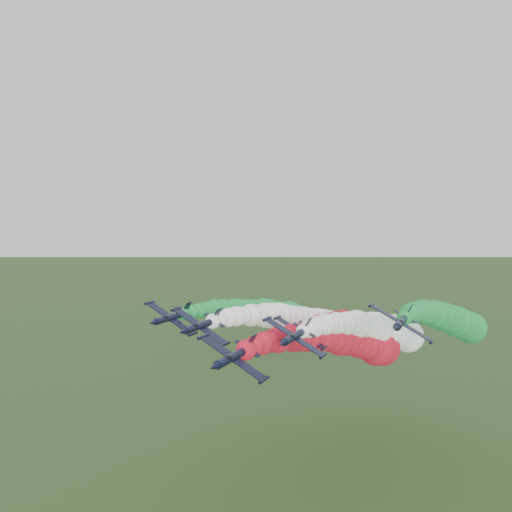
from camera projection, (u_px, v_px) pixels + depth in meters
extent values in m
cylinder|color=black|center=(234.00, 356.00, 68.89)|extent=(1.65, 9.94, 1.65)
cone|color=black|center=(214.00, 367.00, 63.55)|extent=(1.50, 1.99, 1.50)
cone|color=black|center=(251.00, 348.00, 73.83)|extent=(1.50, 0.99, 1.50)
ellipsoid|color=black|center=(228.00, 357.00, 66.77)|extent=(1.11, 2.08, 1.01)
cube|color=black|center=(233.00, 358.00, 68.73)|extent=(9.39, 2.10, 5.17)
cylinder|color=black|center=(203.00, 336.00, 70.48)|extent=(0.66, 2.87, 0.66)
cylinder|color=black|center=(264.00, 380.00, 66.98)|extent=(0.66, 2.87, 0.66)
cube|color=black|center=(251.00, 342.00, 72.41)|extent=(1.35, 1.66, 2.31)
cube|color=black|center=(248.00, 348.00, 72.68)|extent=(3.74, 1.22, 2.10)
sphere|color=#B51426|center=(246.00, 350.00, 72.42)|extent=(3.09, 3.09, 3.09)
sphere|color=#B51426|center=(254.00, 346.00, 75.09)|extent=(3.12, 3.12, 3.12)
sphere|color=#B51426|center=(263.00, 343.00, 77.75)|extent=(3.60, 3.60, 3.60)
sphere|color=#B51426|center=(270.00, 341.00, 80.39)|extent=(3.68, 3.68, 3.68)
sphere|color=#B51426|center=(278.00, 340.00, 83.01)|extent=(4.45, 4.45, 4.45)
sphere|color=#B51426|center=(285.00, 339.00, 85.62)|extent=(3.83, 3.83, 3.83)
sphere|color=#B51426|center=(293.00, 338.00, 88.21)|extent=(4.97, 4.97, 4.97)
sphere|color=#B51426|center=(300.00, 337.00, 90.79)|extent=(5.18, 5.18, 5.18)
sphere|color=#B51426|center=(307.00, 337.00, 93.35)|extent=(5.46, 5.46, 5.46)
sphere|color=#B51426|center=(313.00, 337.00, 95.89)|extent=(4.91, 4.91, 4.91)
sphere|color=#B51426|center=(320.00, 337.00, 98.41)|extent=(5.64, 5.64, 5.64)
sphere|color=#B51426|center=(327.00, 338.00, 100.92)|extent=(5.28, 5.28, 5.28)
sphere|color=#B51426|center=(333.00, 338.00, 103.41)|extent=(5.96, 5.96, 5.96)
sphere|color=#B51426|center=(339.00, 339.00, 105.88)|extent=(6.92, 6.92, 6.92)
sphere|color=#B51426|center=(346.00, 340.00, 108.34)|extent=(6.77, 6.77, 6.77)
sphere|color=#B51426|center=(352.00, 341.00, 110.77)|extent=(6.56, 6.56, 6.56)
sphere|color=#B51426|center=(358.00, 342.00, 113.19)|extent=(7.06, 7.06, 7.06)
sphere|color=#B51426|center=(364.00, 343.00, 115.60)|extent=(7.32, 7.32, 7.32)
sphere|color=#B51426|center=(370.00, 345.00, 117.98)|extent=(7.31, 7.31, 7.31)
sphere|color=#B51426|center=(376.00, 346.00, 120.35)|extent=(9.37, 9.37, 9.37)
sphere|color=#B51426|center=(382.00, 348.00, 122.70)|extent=(8.73, 8.73, 8.73)
cylinder|color=black|center=(201.00, 325.00, 82.43)|extent=(1.65, 9.94, 1.65)
cone|color=black|center=(182.00, 332.00, 77.09)|extent=(1.50, 1.99, 1.50)
cone|color=black|center=(217.00, 320.00, 87.37)|extent=(1.50, 0.99, 1.50)
ellipsoid|color=black|center=(196.00, 325.00, 80.31)|extent=(1.11, 2.08, 1.01)
cube|color=black|center=(200.00, 326.00, 82.27)|extent=(9.39, 2.10, 5.17)
cylinder|color=black|center=(176.00, 309.00, 84.02)|extent=(0.66, 2.87, 0.66)
cylinder|color=black|center=(226.00, 344.00, 80.52)|extent=(0.66, 2.87, 0.66)
cube|color=black|center=(217.00, 315.00, 85.95)|extent=(1.35, 1.66, 2.31)
cube|color=black|center=(214.00, 320.00, 86.22)|extent=(3.74, 1.22, 2.10)
sphere|color=white|center=(213.00, 321.00, 85.96)|extent=(2.65, 2.65, 2.65)
sphere|color=white|center=(221.00, 319.00, 88.63)|extent=(2.78, 2.78, 2.78)
sphere|color=white|center=(229.00, 317.00, 91.28)|extent=(3.52, 3.52, 3.52)
sphere|color=white|center=(236.00, 316.00, 93.93)|extent=(3.79, 3.79, 3.79)
sphere|color=white|center=(244.00, 316.00, 96.55)|extent=(3.49, 3.49, 3.49)
sphere|color=white|center=(251.00, 315.00, 99.16)|extent=(4.55, 4.55, 4.55)
sphere|color=white|center=(258.00, 315.00, 101.75)|extent=(4.32, 4.32, 4.32)
sphere|color=white|center=(265.00, 315.00, 104.33)|extent=(5.25, 5.25, 5.25)
sphere|color=white|center=(272.00, 316.00, 106.88)|extent=(5.49, 5.49, 5.49)
sphere|color=white|center=(279.00, 316.00, 109.43)|extent=(5.90, 5.90, 5.90)
sphere|color=white|center=(286.00, 317.00, 111.95)|extent=(5.62, 5.62, 5.62)
sphere|color=white|center=(292.00, 318.00, 114.46)|extent=(5.51, 5.51, 5.51)
sphere|color=white|center=(298.00, 319.00, 116.95)|extent=(5.90, 5.90, 5.90)
sphere|color=white|center=(305.00, 320.00, 119.42)|extent=(6.12, 6.12, 6.12)
sphere|color=white|center=(311.00, 321.00, 121.87)|extent=(6.19, 6.19, 6.19)
sphere|color=white|center=(317.00, 322.00, 124.31)|extent=(6.98, 6.98, 6.98)
sphere|color=white|center=(324.00, 323.00, 126.73)|extent=(7.28, 7.28, 7.28)
sphere|color=white|center=(330.00, 325.00, 129.13)|extent=(7.66, 7.66, 7.66)
sphere|color=white|center=(336.00, 326.00, 131.52)|extent=(7.62, 7.62, 7.62)
sphere|color=white|center=(342.00, 328.00, 133.88)|extent=(8.32, 8.32, 8.32)
sphere|color=white|center=(348.00, 330.00, 136.23)|extent=(9.67, 9.67, 9.67)
cylinder|color=black|center=(295.00, 336.00, 78.57)|extent=(1.65, 9.94, 1.65)
cone|color=black|center=(282.00, 344.00, 73.22)|extent=(1.50, 1.99, 1.50)
cone|color=black|center=(306.00, 329.00, 83.50)|extent=(1.50, 0.99, 1.50)
ellipsoid|color=black|center=(292.00, 336.00, 76.44)|extent=(1.11, 2.08, 1.01)
cube|color=black|center=(294.00, 337.00, 78.40)|extent=(9.39, 2.10, 5.17)
cylinder|color=black|center=(267.00, 319.00, 80.15)|extent=(0.66, 2.87, 0.66)
cylinder|color=black|center=(323.00, 356.00, 76.65)|extent=(0.66, 2.87, 0.66)
cube|color=black|center=(307.00, 324.00, 82.09)|extent=(1.35, 1.66, 2.31)
cube|color=black|center=(304.00, 330.00, 82.36)|extent=(3.74, 1.22, 2.10)
sphere|color=white|center=(303.00, 331.00, 82.09)|extent=(2.38, 2.38, 2.38)
sphere|color=white|center=(309.00, 328.00, 84.76)|extent=(3.18, 3.18, 3.18)
sphere|color=white|center=(314.00, 326.00, 87.42)|extent=(3.71, 3.71, 3.71)
sphere|color=white|center=(320.00, 325.00, 90.06)|extent=(3.34, 3.34, 3.34)
sphere|color=white|center=(325.00, 324.00, 92.69)|extent=(4.04, 4.04, 4.04)
sphere|color=white|center=(331.00, 323.00, 95.29)|extent=(3.61, 3.61, 3.61)
sphere|color=white|center=(336.00, 323.00, 97.89)|extent=(4.31, 4.31, 4.31)
sphere|color=white|center=(341.00, 323.00, 100.46)|extent=(4.17, 4.17, 4.17)
sphere|color=white|center=(346.00, 323.00, 103.02)|extent=(4.80, 4.80, 4.80)
sphere|color=white|center=(352.00, 324.00, 105.56)|extent=(5.20, 5.20, 5.20)
sphere|color=white|center=(357.00, 324.00, 108.09)|extent=(6.11, 6.11, 6.11)
sphere|color=white|center=(362.00, 325.00, 110.59)|extent=(5.81, 5.81, 5.81)
sphere|color=white|center=(367.00, 326.00, 113.08)|extent=(6.05, 6.05, 6.05)
sphere|color=white|center=(372.00, 327.00, 115.55)|extent=(6.87, 6.87, 6.87)
sphere|color=white|center=(377.00, 328.00, 118.01)|extent=(7.32, 7.32, 7.32)
sphere|color=white|center=(382.00, 329.00, 120.45)|extent=(6.84, 6.84, 6.84)
sphere|color=white|center=(387.00, 330.00, 122.87)|extent=(7.80, 7.80, 7.80)
sphere|color=white|center=(392.00, 331.00, 125.27)|extent=(8.66, 8.66, 8.66)
sphere|color=white|center=(398.00, 333.00, 127.65)|extent=(7.61, 7.61, 7.61)
sphere|color=white|center=(403.00, 334.00, 130.02)|extent=(7.77, 7.77, 7.77)
sphere|color=white|center=(408.00, 336.00, 132.37)|extent=(8.57, 8.57, 8.57)
cylinder|color=black|center=(172.00, 317.00, 90.99)|extent=(1.65, 9.94, 1.65)
cone|color=black|center=(153.00, 323.00, 85.64)|extent=(1.50, 1.99, 1.50)
cone|color=black|center=(187.00, 313.00, 95.92)|extent=(1.50, 0.99, 1.50)
ellipsoid|color=black|center=(166.00, 317.00, 88.86)|extent=(1.11, 2.08, 1.01)
cube|color=black|center=(171.00, 318.00, 90.82)|extent=(9.39, 2.10, 5.17)
cylinder|color=black|center=(149.00, 303.00, 92.57)|extent=(0.66, 2.87, 0.66)
cylinder|color=black|center=(193.00, 334.00, 89.07)|extent=(0.66, 2.87, 0.66)
cube|color=black|center=(187.00, 308.00, 94.51)|extent=(1.35, 1.66, 2.31)
cube|color=black|center=(184.00, 313.00, 94.78)|extent=(3.74, 1.22, 2.10)
sphere|color=#1A8738|center=(183.00, 314.00, 94.51)|extent=(2.43, 2.43, 2.43)
sphere|color=#1A8738|center=(191.00, 312.00, 97.18)|extent=(2.72, 2.72, 2.72)
sphere|color=#1A8738|center=(199.00, 311.00, 99.84)|extent=(3.14, 3.14, 3.14)
sphere|color=#1A8738|center=(207.00, 310.00, 102.48)|extent=(3.48, 3.48, 3.48)
sphere|color=#1A8738|center=(215.00, 309.00, 105.11)|extent=(4.29, 4.29, 4.29)
sphere|color=#1A8738|center=(222.00, 309.00, 107.71)|extent=(4.41, 4.41, 4.41)
sphere|color=#1A8738|center=(229.00, 309.00, 110.31)|extent=(4.25, 4.25, 4.25)
sphere|color=#1A8738|center=(236.00, 309.00, 112.88)|extent=(5.06, 5.06, 5.06)
sphere|color=#1A8738|center=(243.00, 310.00, 115.44)|extent=(4.86, 4.86, 4.86)
sphere|color=#1A8738|center=(250.00, 311.00, 117.98)|extent=(5.37, 5.37, 5.37)
sphere|color=#1A8738|center=(257.00, 311.00, 120.51)|extent=(5.75, 5.75, 5.75)
sphere|color=#1A8738|center=(264.00, 312.00, 123.01)|extent=(6.97, 6.97, 6.97)
sphere|color=#1A8738|center=(270.00, 313.00, 125.50)|extent=(6.92, 6.92, 6.92)
sphere|color=#1A8738|center=(277.00, 314.00, 127.98)|extent=(6.75, 6.75, 6.75)
sphere|color=#1A8738|center=(283.00, 315.00, 130.43)|extent=(7.19, 7.19, 7.19)
sphere|color=#1A8738|center=(289.00, 317.00, 132.87)|extent=(8.32, 8.32, 8.32)
sphere|color=#1A8738|center=(296.00, 318.00, 135.29)|extent=(7.03, 7.03, 7.03)
sphere|color=#1A8738|center=(302.00, 320.00, 137.69)|extent=(7.45, 7.45, 7.45)
sphere|color=#1A8738|center=(308.00, 321.00, 140.07)|extent=(7.34, 7.34, 7.34)
sphere|color=#1A8738|center=(314.00, 323.00, 142.44)|extent=(7.71, 7.71, 7.71)
sphere|color=#1A8738|center=(320.00, 324.00, 144.79)|extent=(7.89, 7.89, 7.89)
cylinder|color=black|center=(401.00, 321.00, 79.29)|extent=(1.65, 9.94, 1.65)
cone|color=black|center=(396.00, 328.00, 73.95)|extent=(1.50, 1.99, 1.50)
cone|color=black|center=(406.00, 316.00, 84.23)|extent=(1.50, 0.99, 1.50)
ellipsoid|color=black|center=(401.00, 322.00, 77.17)|extent=(1.11, 2.08, 1.01)
cube|color=black|center=(401.00, 323.00, 79.13)|extent=(9.39, 2.10, 5.17)
cylinder|color=black|center=(371.00, 305.00, 80.88)|extent=(0.66, 2.87, 0.66)
cylinder|color=black|center=(431.00, 341.00, 77.38)|extent=(0.66, 2.87, 0.66)
cube|color=black|center=(409.00, 311.00, 82.81)|extent=(1.35, 1.66, 2.31)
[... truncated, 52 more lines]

